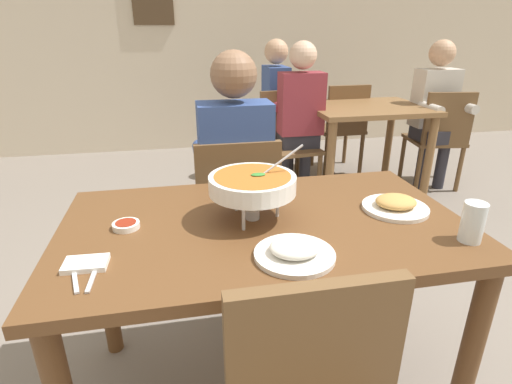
% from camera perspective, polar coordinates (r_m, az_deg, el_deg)
% --- Properties ---
extents(cafe_rear_partition, '(10.00, 0.10, 3.00)m').
position_cam_1_polar(cafe_rear_partition, '(5.01, -8.79, 23.27)').
color(cafe_rear_partition, beige).
rests_on(cafe_rear_partition, ground_plane).
extents(dining_table_main, '(1.39, 0.81, 0.78)m').
position_cam_1_polar(dining_table_main, '(1.45, 1.16, -8.21)').
color(dining_table_main, brown).
rests_on(dining_table_main, ground_plane).
extents(chair_diner_main, '(0.44, 0.44, 0.90)m').
position_cam_1_polar(chair_diner_main, '(2.13, -2.83, -2.40)').
color(chair_diner_main, brown).
rests_on(chair_diner_main, ground_plane).
extents(diner_main, '(0.40, 0.45, 1.31)m').
position_cam_1_polar(diner_main, '(2.07, -3.09, 3.91)').
color(diner_main, '#2D2D38').
rests_on(diner_main, ground_plane).
extents(curry_bowl, '(0.33, 0.30, 0.26)m').
position_cam_1_polar(curry_bowl, '(1.37, -0.50, 1.08)').
color(curry_bowl, silver).
rests_on(curry_bowl, dining_table_main).
extents(rice_plate, '(0.24, 0.24, 0.06)m').
position_cam_1_polar(rice_plate, '(1.19, 5.53, -8.37)').
color(rice_plate, white).
rests_on(rice_plate, dining_table_main).
extents(appetizer_plate, '(0.24, 0.24, 0.06)m').
position_cam_1_polar(appetizer_plate, '(1.56, 19.30, -1.77)').
color(appetizer_plate, white).
rests_on(appetizer_plate, dining_table_main).
extents(sauce_dish, '(0.09, 0.09, 0.02)m').
position_cam_1_polar(sauce_dish, '(1.42, -18.02, -4.50)').
color(sauce_dish, white).
rests_on(sauce_dish, dining_table_main).
extents(napkin_folded, '(0.12, 0.08, 0.02)m').
position_cam_1_polar(napkin_folded, '(1.24, -23.09, -9.40)').
color(napkin_folded, white).
rests_on(napkin_folded, dining_table_main).
extents(fork_utensil, '(0.06, 0.17, 0.01)m').
position_cam_1_polar(fork_utensil, '(1.21, -24.43, -10.82)').
color(fork_utensil, silver).
rests_on(fork_utensil, dining_table_main).
extents(spoon_utensil, '(0.02, 0.17, 0.01)m').
position_cam_1_polar(spoon_utensil, '(1.20, -22.07, -10.75)').
color(spoon_utensil, silver).
rests_on(spoon_utensil, dining_table_main).
extents(drink_glass, '(0.07, 0.07, 0.13)m').
position_cam_1_polar(drink_glass, '(1.42, 28.44, -4.05)').
color(drink_glass, silver).
rests_on(drink_glass, dining_table_main).
extents(dining_table_far, '(1.00, 0.80, 0.78)m').
position_cam_1_polar(dining_table_far, '(3.69, 15.36, 9.60)').
color(dining_table_far, brown).
rests_on(dining_table_far, ground_plane).
extents(chair_bg_left, '(0.50, 0.50, 0.90)m').
position_cam_1_polar(chair_bg_left, '(3.98, 24.71, 7.42)').
color(chair_bg_left, brown).
rests_on(chair_bg_left, ground_plane).
extents(chair_bg_middle, '(0.49, 0.49, 0.90)m').
position_cam_1_polar(chair_bg_middle, '(3.54, 4.41, 7.73)').
color(chair_bg_middle, brown).
rests_on(chair_bg_middle, ground_plane).
extents(chair_bg_right, '(0.46, 0.46, 0.90)m').
position_cam_1_polar(chair_bg_right, '(4.05, 3.83, 9.62)').
color(chair_bg_right, brown).
rests_on(chair_bg_right, ground_plane).
extents(chair_bg_corner, '(0.46, 0.46, 0.90)m').
position_cam_1_polar(chair_bg_corner, '(4.14, 12.18, 9.45)').
color(chair_bg_corner, brown).
rests_on(chair_bg_corner, ground_plane).
extents(patron_bg_left, '(0.40, 0.45, 1.31)m').
position_cam_1_polar(patron_bg_left, '(3.98, 24.26, 10.97)').
color(patron_bg_left, '#2D2D38').
rests_on(patron_bg_left, ground_plane).
extents(patron_bg_middle, '(0.40, 0.45, 1.31)m').
position_cam_1_polar(patron_bg_middle, '(3.44, 6.18, 11.29)').
color(patron_bg_middle, '#2D2D38').
rests_on(patron_bg_middle, ground_plane).
extents(patron_bg_right, '(0.45, 0.40, 1.31)m').
position_cam_1_polar(patron_bg_right, '(3.93, 3.35, 12.75)').
color(patron_bg_right, '#2D2D38').
rests_on(patron_bg_right, ground_plane).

